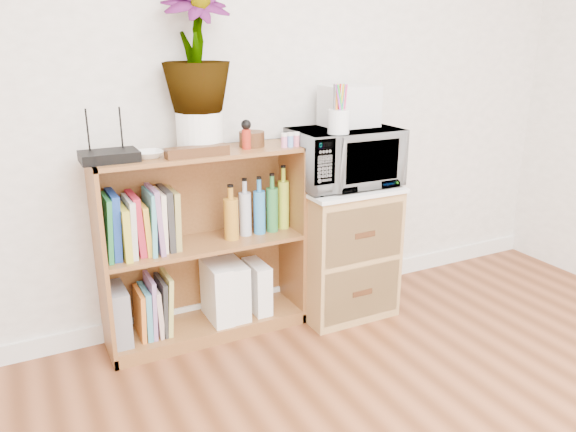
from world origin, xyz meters
TOP-DOWN VIEW (x-y plane):
  - skirting_board at (0.00, 2.24)m, footprint 4.00×0.02m
  - bookshelf at (-0.35, 2.10)m, footprint 1.00×0.30m
  - wicker_unit at (0.40, 2.02)m, footprint 0.50×0.45m
  - microwave at (0.40, 2.02)m, footprint 0.54×0.37m
  - pen_cup at (0.29, 1.91)m, footprint 0.10×0.10m
  - small_appliance at (0.46, 2.08)m, footprint 0.26×0.22m
  - router at (-0.76, 2.08)m, footprint 0.24×0.17m
  - white_bowl at (-0.59, 2.07)m, footprint 0.13×0.13m
  - plant_pot at (-0.34, 2.12)m, footprint 0.22×0.22m
  - potted_plant at (-0.34, 2.12)m, footprint 0.31×0.31m
  - trinket_box at (-0.39, 2.00)m, footprint 0.29×0.07m
  - kokeshi_doll at (-0.13, 2.06)m, footprint 0.04×0.04m
  - wooden_bowl at (-0.08, 2.11)m, footprint 0.12×0.12m
  - paint_jars at (0.08, 2.01)m, footprint 0.10×0.04m
  - file_box at (-0.79, 2.10)m, footprint 0.08×0.22m
  - magazine_holder_left at (-0.30, 2.09)m, footprint 0.10×0.25m
  - magazine_holder_mid at (-0.20, 2.09)m, footprint 0.09×0.24m
  - magazine_holder_right at (-0.07, 2.09)m, footprint 0.08×0.21m
  - cookbooks at (-0.64, 2.10)m, footprint 0.34×0.20m
  - liquor_bottles at (-0.06, 2.10)m, footprint 0.37×0.07m
  - lower_books at (-0.62, 2.10)m, footprint 0.17×0.19m

SIDE VIEW (x-z plane):
  - skirting_board at x=0.00m, z-range 0.00..0.10m
  - lower_books at x=-0.62m, z-range 0.05..0.35m
  - magazine_holder_right at x=-0.07m, z-range 0.07..0.34m
  - file_box at x=-0.79m, z-range 0.07..0.35m
  - magazine_holder_mid at x=-0.20m, z-range 0.07..0.37m
  - magazine_holder_left at x=-0.30m, z-range 0.07..0.38m
  - wicker_unit at x=0.40m, z-range 0.00..0.70m
  - bookshelf at x=-0.35m, z-range 0.00..0.95m
  - cookbooks at x=-0.64m, z-range 0.49..0.80m
  - liquor_bottles at x=-0.06m, z-range 0.48..0.81m
  - microwave at x=0.40m, z-range 0.72..1.02m
  - white_bowl at x=-0.59m, z-range 0.95..0.98m
  - router at x=-0.76m, z-range 0.95..0.99m
  - trinket_box at x=-0.39m, z-range 0.95..1.00m
  - paint_jars at x=0.08m, z-range 0.95..1.00m
  - wooden_bowl at x=-0.08m, z-range 0.95..1.02m
  - kokeshi_doll at x=-0.13m, z-range 0.95..1.04m
  - plant_pot at x=-0.34m, z-range 0.95..1.13m
  - pen_cup at x=0.29m, z-range 1.02..1.13m
  - small_appliance at x=0.46m, z-range 1.02..1.22m
  - potted_plant at x=-0.34m, z-range 1.13..1.69m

